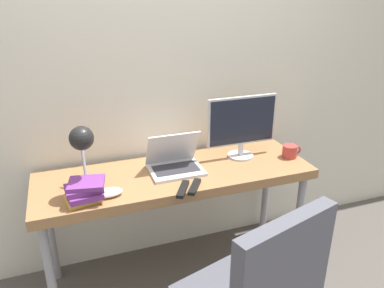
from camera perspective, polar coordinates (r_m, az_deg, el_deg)
name	(u,v)px	position (r m, az deg, el deg)	size (l,w,h in m)	color
wall_back	(159,75)	(2.44, -5.09, 10.46)	(8.00, 0.05, 2.60)	beige
desk	(176,182)	(2.34, -2.43, -5.79)	(1.69, 0.55, 0.77)	#996B42
laptop	(175,162)	(2.31, -2.63, -2.82)	(0.32, 0.26, 0.24)	silver
monitor	(242,124)	(2.45, 7.61, 3.01)	(0.47, 0.17, 0.41)	#B7B7BC
desk_lamp	(82,144)	(2.02, -16.41, 0.02)	(0.13, 0.27, 0.40)	#4C4C51
book_stack	(84,191)	(2.06, -16.08, -6.90)	(0.23, 0.20, 0.11)	gold
tv_remote	(195,187)	(2.12, 0.39, -6.53)	(0.13, 0.16, 0.02)	black
media_remote	(183,189)	(2.09, -1.40, -6.89)	(0.12, 0.17, 0.02)	black
mug	(290,151)	(2.56, 14.70, -1.08)	(0.14, 0.10, 0.08)	#B23833
game_controller	(108,193)	(2.09, -12.66, -7.24)	(0.16, 0.09, 0.04)	white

